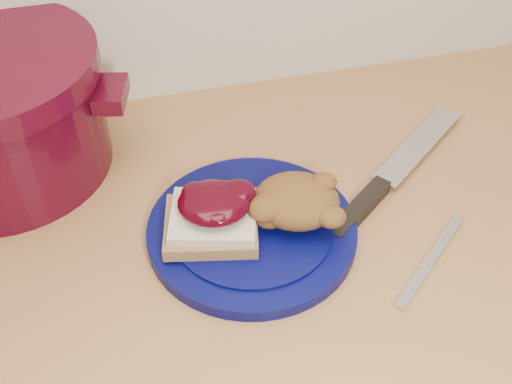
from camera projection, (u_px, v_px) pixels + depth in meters
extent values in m
cylinder|color=#040640|center=(252.00, 231.00, 0.75)|extent=(0.31, 0.31, 0.02)
cube|color=olive|center=(211.00, 226.00, 0.73)|extent=(0.12, 0.11, 0.02)
cube|color=beige|center=(213.00, 216.00, 0.72)|extent=(0.11, 0.11, 0.01)
ellipsoid|color=black|center=(214.00, 203.00, 0.71)|extent=(0.10, 0.10, 0.02)
ellipsoid|color=brown|center=(296.00, 201.00, 0.73)|extent=(0.12, 0.11, 0.05)
cube|color=black|center=(359.00, 210.00, 0.77)|extent=(0.11, 0.09, 0.02)
cube|color=silver|center=(419.00, 144.00, 0.86)|extent=(0.18, 0.15, 0.00)
cube|color=silver|center=(431.00, 259.00, 0.72)|extent=(0.13, 0.12, 0.00)
cube|color=#3C0614|center=(111.00, 94.00, 0.77)|extent=(0.05, 0.07, 0.02)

